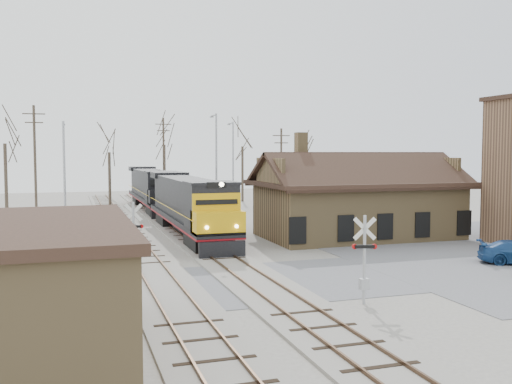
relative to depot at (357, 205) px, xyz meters
The scene contains 21 objects.
ground 17.14m from the depot, 134.97° to the right, with size 140.00×140.00×0.00m, color #A09B91.
road 17.13m from the depot, 134.97° to the right, with size 60.00×9.00×0.03m, color #5B5B60.
parking_lot 10.29m from the depot, 53.10° to the right, with size 22.00×26.00×0.03m, color #5B5B60.
track_main 12.58m from the depot, 165.97° to the left, with size 3.40×90.00×0.24m.
track_siding 16.92m from the depot, 169.70° to the left, with size 3.40×90.00×0.24m.
depot is the anchor object (origin of this frame).
locomotive_lead 12.67m from the depot, 161.11° to the left, with size 3.09×20.67×4.59m.
locomotive_trailing 27.77m from the depot, 115.57° to the left, with size 3.09×20.67×4.35m.
crossbuck_near 19.36m from the depot, 117.17° to the right, with size 1.06×0.37×3.77m.
crossbuck_far 18.91m from the depot, 156.89° to the right, with size 1.04×0.40×3.74m.
streetlight_a 22.44m from the depot, 160.43° to the left, with size 0.25×2.04×8.77m.
streetlight_b 14.03m from the depot, 126.91° to the left, with size 0.25×2.04×9.82m.
streetlight_c 21.38m from the depot, 100.64° to the left, with size 0.25×2.04×9.66m.
utility_pole_a 30.24m from the depot, 141.99° to the left, with size 2.00×0.24×10.76m.
utility_pole_b 34.65m from the depot, 105.87° to the left, with size 2.00×0.24×10.70m.
utility_pole_c 21.19m from the depot, 85.30° to the left, with size 2.00×0.24×9.05m.
tree_a 34.45m from the depot, 141.39° to the left, with size 4.84×4.84×11.85m.
tree_b 33.10m from the depot, 120.01° to the left, with size 4.28×4.28×10.48m.
tree_c 35.51m from the depot, 105.35° to the left, with size 4.90×4.90×12.01m.
tree_d 33.13m from the depot, 88.77° to the left, with size 4.78×4.78×11.70m.
tree_e 24.13m from the depot, 76.51° to the left, with size 3.57×3.57×8.74m.
Camera 1 is at (-8.53, -26.38, 6.41)m, focal length 40.00 mm.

